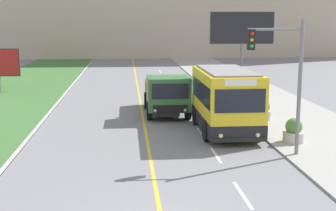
# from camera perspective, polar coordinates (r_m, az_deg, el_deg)

# --- Properties ---
(lane_marking_centre) EXTENTS (2.88, 140.00, 0.01)m
(lane_marking_centre) POSITION_cam_1_polar(r_m,az_deg,el_deg) (14.31, 0.48, -12.35)
(lane_marking_centre) COLOR gold
(lane_marking_centre) RESTS_ON ground_plane
(city_bus) EXTENTS (2.68, 5.97, 3.16)m
(city_bus) POSITION_cam_1_polar(r_m,az_deg,el_deg) (23.27, 7.05, 0.55)
(city_bus) COLOR yellow
(city_bus) RESTS_ON ground_plane
(dump_truck) EXTENTS (2.48, 6.12, 2.39)m
(dump_truck) POSITION_cam_1_polar(r_m,az_deg,el_deg) (27.23, -0.11, 1.23)
(dump_truck) COLOR black
(dump_truck) RESTS_ON ground_plane
(traffic_light_mast) EXTENTS (2.28, 0.32, 5.58)m
(traffic_light_mast) POSITION_cam_1_polar(r_m,az_deg,el_deg) (19.27, 13.99, 4.20)
(traffic_light_mast) COLOR slate
(traffic_light_mast) RESTS_ON ground_plane
(billboard_large) EXTENTS (6.21, 0.24, 6.33)m
(billboard_large) POSITION_cam_1_polar(r_m,az_deg,el_deg) (45.84, 9.01, 9.15)
(billboard_large) COLOR #59595B
(billboard_large) RESTS_ON ground_plane
(planter_round_near) EXTENTS (0.95, 0.95, 1.11)m
(planter_round_near) POSITION_cam_1_polar(r_m,az_deg,el_deg) (21.91, 15.07, -3.09)
(planter_round_near) COLOR #B7B2A8
(planter_round_near) RESTS_ON sidewalk_right
(planter_round_second) EXTENTS (0.90, 0.90, 1.10)m
(planter_round_second) POSITION_cam_1_polar(r_m,az_deg,el_deg) (26.47, 11.53, -0.66)
(planter_round_second) COLOR #B7B2A8
(planter_round_second) RESTS_ON sidewalk_right
(planter_round_third) EXTENTS (0.89, 0.89, 1.07)m
(planter_round_third) POSITION_cam_1_polar(r_m,az_deg,el_deg) (31.14, 9.13, 1.02)
(planter_round_third) COLOR #B7B2A8
(planter_round_third) RESTS_ON sidewalk_right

